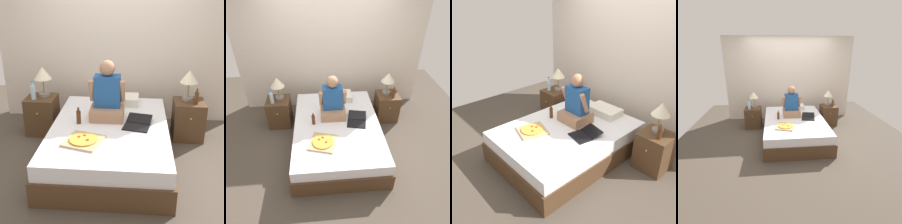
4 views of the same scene
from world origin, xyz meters
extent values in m
plane|color=#4C4238|center=(0.00, 0.00, 0.00)|extent=(5.84, 5.84, 0.00)
cube|color=beige|center=(0.00, 1.42, 1.25)|extent=(3.84, 0.12, 2.50)
cube|color=#4C331E|center=(0.00, 0.00, 0.15)|extent=(1.52, 2.12, 0.30)
cube|color=white|center=(0.00, 0.00, 0.39)|extent=(1.47, 2.05, 0.19)
cube|color=#4C331E|center=(-1.10, 0.71, 0.29)|extent=(0.44, 0.44, 0.58)
sphere|color=gold|center=(-1.10, 0.47, 0.40)|extent=(0.03, 0.03, 0.03)
cylinder|color=gray|center=(-1.06, 0.76, 0.60)|extent=(0.16, 0.16, 0.05)
cylinder|color=olive|center=(-1.06, 0.76, 0.74)|extent=(0.02, 0.02, 0.22)
cone|color=beige|center=(-1.06, 0.76, 0.94)|extent=(0.26, 0.26, 0.18)
cylinder|color=silver|center=(-1.18, 0.62, 0.68)|extent=(0.07, 0.07, 0.20)
cylinder|color=silver|center=(-1.18, 0.62, 0.81)|extent=(0.03, 0.03, 0.06)
cylinder|color=blue|center=(-1.18, 0.62, 0.84)|extent=(0.04, 0.03, 0.02)
cube|color=#4C331E|center=(1.10, 0.71, 0.29)|extent=(0.44, 0.44, 0.58)
sphere|color=gold|center=(1.10, 0.47, 0.40)|extent=(0.03, 0.03, 0.03)
cylinder|color=gray|center=(1.07, 0.76, 0.60)|extent=(0.16, 0.16, 0.05)
cylinder|color=olive|center=(1.07, 0.76, 0.74)|extent=(0.02, 0.02, 0.22)
cone|color=beige|center=(1.07, 0.76, 0.94)|extent=(0.26, 0.26, 0.18)
cylinder|color=#512D14|center=(1.17, 0.61, 0.67)|extent=(0.06, 0.06, 0.18)
cylinder|color=#512D14|center=(1.17, 0.61, 0.78)|extent=(0.03, 0.03, 0.05)
cube|color=silver|center=(0.10, 0.78, 0.55)|extent=(0.52, 0.34, 0.12)
cube|color=#A37556|center=(-0.05, 0.23, 0.57)|extent=(0.44, 0.40, 0.16)
cube|color=#1E4C8C|center=(-0.05, 0.26, 0.86)|extent=(0.34, 0.20, 0.42)
sphere|color=#A37556|center=(-0.05, 0.26, 1.17)|extent=(0.20, 0.20, 0.20)
cylinder|color=#A37556|center=(-0.25, 0.21, 0.88)|extent=(0.07, 0.18, 0.32)
cylinder|color=#A37556|center=(0.15, 0.21, 0.88)|extent=(0.07, 0.18, 0.32)
cube|color=black|center=(0.34, -0.05, 0.49)|extent=(0.36, 0.28, 0.02)
cube|color=black|center=(0.38, 0.15, 0.53)|extent=(0.35, 0.25, 0.06)
cube|color=tan|center=(-0.26, -0.46, 0.50)|extent=(0.50, 0.50, 0.03)
cylinder|color=gold|center=(-0.26, -0.46, 0.52)|extent=(0.33, 0.33, 0.02)
cylinder|color=maroon|center=(-0.32, -0.42, 0.53)|extent=(0.04, 0.04, 0.00)
cylinder|color=maroon|center=(-0.21, -0.49, 0.53)|extent=(0.04, 0.04, 0.00)
cylinder|color=maroon|center=(-0.26, -0.38, 0.53)|extent=(0.04, 0.04, 0.00)
cylinder|color=#4C2811|center=(-0.40, 0.03, 0.57)|extent=(0.06, 0.06, 0.17)
cylinder|color=#4C2811|center=(-0.40, 0.03, 0.68)|extent=(0.03, 0.03, 0.05)
camera|label=1|loc=(0.32, -3.58, 2.20)|focal=50.00mm
camera|label=2|loc=(-0.25, -2.93, 2.91)|focal=35.00mm
camera|label=3|loc=(2.41, -2.26, 2.43)|focal=40.00mm
camera|label=4|loc=(-0.50, -4.03, 2.14)|focal=28.00mm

